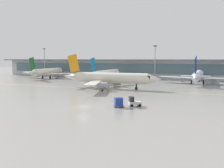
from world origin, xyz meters
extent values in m
plane|color=gray|center=(0.00, 0.00, 0.00)|extent=(400.00, 400.00, 0.00)
cube|color=yellow|center=(-6.15, 28.96, 0.00)|extent=(110.00, 0.79, 0.01)
cube|color=#B2B7BC|center=(0.00, 80.27, 4.50)|extent=(183.48, 8.00, 9.00)
cube|color=slate|center=(0.00, 76.19, 4.95)|extent=(176.14, 0.16, 5.04)
cube|color=slate|center=(0.00, 78.77, 9.30)|extent=(190.82, 11.00, 0.60)
cylinder|color=silver|center=(-52.74, 60.42, 3.34)|extent=(4.72, 23.50, 3.24)
cone|color=silver|center=(-53.60, 74.01, 3.34)|extent=(3.32, 4.08, 3.08)
cube|color=black|center=(-53.44, 71.42, 3.74)|extent=(2.71, 3.07, 1.13)
cone|color=silver|center=(-51.83, 46.19, 3.34)|extent=(3.08, 5.35, 2.76)
cube|color=silver|center=(-60.90, 57.99, 2.45)|extent=(13.69, 5.85, 0.27)
cylinder|color=#999EA3|center=(-58.32, 59.59, 1.54)|extent=(2.22, 3.55, 2.00)
cube|color=silver|center=(-44.34, 59.04, 2.45)|extent=(13.59, 7.37, 0.27)
cylinder|color=#999EA3|center=(-47.10, 60.30, 1.54)|extent=(2.22, 3.55, 2.00)
cube|color=#19662D|center=(-51.90, 47.22, 7.72)|extent=(0.62, 4.38, 6.10)
cube|color=silver|center=(-54.30, 47.45, 3.82)|extent=(4.90, 2.59, 0.23)
cube|color=silver|center=(-49.55, 47.75, 3.82)|extent=(4.90, 2.59, 0.23)
cylinder|color=black|center=(-53.26, 68.57, 0.86)|extent=(0.42, 0.42, 1.72)
cylinder|color=black|center=(-53.26, 68.57, 0.43)|extent=(0.58, 0.89, 0.86)
cylinder|color=black|center=(-54.81, 58.38, 0.86)|extent=(0.42, 0.42, 1.72)
cylinder|color=black|center=(-54.81, 58.38, 0.43)|extent=(0.58, 0.89, 0.86)
cylinder|color=black|center=(-50.43, 58.66, 0.86)|extent=(0.42, 0.42, 1.72)
cylinder|color=black|center=(-50.43, 58.66, 0.43)|extent=(0.58, 0.89, 0.86)
cylinder|color=white|center=(-18.58, 56.88, 3.26)|extent=(4.06, 22.90, 3.17)
cone|color=white|center=(-18.06, 70.17, 3.26)|extent=(3.16, 3.92, 3.01)
cube|color=black|center=(-18.16, 67.64, 3.66)|extent=(2.58, 2.94, 1.11)
cone|color=white|center=(-19.13, 42.96, 3.26)|extent=(2.89, 5.17, 2.69)
cube|color=white|center=(-26.75, 55.34, 2.39)|extent=(13.31, 6.92, 0.26)
cylinder|color=#999EA3|center=(-24.09, 56.63, 1.51)|extent=(2.09, 3.43, 1.96)
cube|color=white|center=(-10.56, 54.70, 2.39)|extent=(13.37, 6.00, 0.26)
cylinder|color=#999EA3|center=(-13.11, 56.20, 1.51)|extent=(2.09, 3.43, 1.96)
cube|color=#1472B2|center=(-19.09, 43.97, 7.54)|extent=(0.50, 4.28, 5.96)
cube|color=white|center=(-21.40, 44.44, 3.73)|extent=(4.74, 2.42, 0.22)
cube|color=white|center=(-16.75, 44.25, 3.73)|extent=(4.74, 2.42, 0.22)
cylinder|color=black|center=(-18.27, 64.85, 0.84)|extent=(0.41, 0.41, 1.68)
cylinder|color=black|center=(-18.27, 64.85, 0.42)|extent=(0.54, 0.86, 0.84)
cylinder|color=black|center=(-20.80, 55.11, 0.84)|extent=(0.41, 0.41, 1.68)
cylinder|color=black|center=(-20.80, 55.11, 0.42)|extent=(0.54, 0.86, 0.84)
cylinder|color=black|center=(-16.52, 54.94, 0.84)|extent=(0.41, 0.41, 1.68)
cylinder|color=black|center=(-16.52, 54.94, 0.42)|extent=(0.54, 0.86, 0.84)
cylinder|color=silver|center=(20.31, 58.94, 3.39)|extent=(3.96, 23.78, 3.29)
cone|color=silver|center=(20.70, 72.76, 3.39)|extent=(3.24, 4.04, 3.13)
cube|color=black|center=(20.63, 70.13, 3.80)|extent=(2.65, 3.03, 1.15)
cone|color=silver|center=(19.90, 44.47, 3.39)|extent=(2.94, 5.34, 2.80)
cube|color=silver|center=(11.84, 57.25, 2.48)|extent=(13.85, 7.06, 0.27)
cylinder|color=#999EA3|center=(14.59, 58.62, 1.57)|extent=(2.13, 3.54, 2.03)
cube|color=silver|center=(28.67, 56.77, 2.48)|extent=(13.89, 6.37, 0.27)
cylinder|color=#999EA3|center=(26.00, 58.30, 1.57)|extent=(2.13, 3.54, 2.03)
cube|color=navy|center=(19.93, 45.52, 7.84)|extent=(0.47, 4.44, 6.20)
cube|color=silver|center=(17.52, 45.98, 3.88)|extent=(4.90, 2.46, 0.23)
cube|color=silver|center=(22.36, 45.84, 3.88)|extent=(4.90, 2.46, 0.23)
cylinder|color=black|center=(20.54, 67.23, 0.87)|extent=(0.43, 0.43, 1.74)
cylinder|color=black|center=(20.54, 67.23, 0.44)|extent=(0.56, 0.89, 0.87)
cylinder|color=black|center=(18.03, 57.07, 0.87)|extent=(0.43, 0.43, 1.74)
cylinder|color=black|center=(18.03, 57.07, 0.44)|extent=(0.56, 0.89, 0.87)
cylinder|color=black|center=(22.48, 56.95, 0.87)|extent=(0.43, 0.43, 1.74)
cylinder|color=black|center=(22.48, 56.95, 0.44)|extent=(0.56, 0.89, 0.87)
cylinder|color=silver|center=(-6.15, 30.96, 3.60)|extent=(25.18, 3.59, 3.49)
cone|color=silver|center=(8.52, 30.90, 3.60)|extent=(4.21, 3.34, 3.32)
cube|color=black|center=(5.73, 30.92, 4.03)|extent=(3.16, 2.74, 1.22)
cone|color=silver|center=(-21.53, 31.02, 3.60)|extent=(5.60, 2.99, 2.97)
cube|color=silver|center=(-8.17, 39.91, 2.64)|extent=(7.19, 14.74, 0.29)
cylinder|color=#999EA3|center=(-6.64, 37.03, 1.67)|extent=(3.71, 2.17, 2.16)
cube|color=silver|center=(-8.24, 22.03, 2.64)|extent=(7.09, 14.74, 0.29)
cylinder|color=#999EA3|center=(-6.69, 24.90, 1.67)|extent=(3.71, 2.17, 2.16)
cube|color=orange|center=(-20.41, 31.02, 8.33)|extent=(4.71, 0.39, 6.58)
cube|color=silver|center=(-19.99, 33.59, 4.12)|extent=(2.49, 5.15, 0.25)
cube|color=silver|center=(-20.01, 28.45, 4.12)|extent=(2.49, 5.15, 0.25)
cylinder|color=black|center=(2.65, 30.93, 0.93)|extent=(0.45, 0.45, 1.85)
cylinder|color=black|center=(2.65, 30.93, 0.46)|extent=(0.93, 0.57, 0.93)
cylinder|color=black|center=(-8.20, 33.33, 0.93)|extent=(0.45, 0.45, 1.85)
cylinder|color=black|center=(-8.20, 33.33, 0.46)|extent=(0.93, 0.57, 0.93)
cylinder|color=black|center=(-8.22, 28.61, 0.93)|extent=(0.45, 0.45, 1.85)
cylinder|color=black|center=(-8.22, 28.61, 0.46)|extent=(0.93, 0.57, 0.93)
cube|color=silver|center=(9.79, 4.50, 0.65)|extent=(2.94, 2.58, 0.70)
cube|color=#1E2328|center=(9.16, 4.10, 1.55)|extent=(1.43, 1.53, 1.10)
cylinder|color=black|center=(10.13, 5.55, 0.30)|extent=(0.62, 0.51, 0.60)
cylinder|color=black|center=(10.88, 4.37, 0.30)|extent=(0.62, 0.51, 0.60)
cylinder|color=black|center=(8.70, 4.63, 0.30)|extent=(0.62, 0.51, 0.60)
cylinder|color=black|center=(9.45, 3.45, 0.30)|extent=(0.62, 0.51, 0.60)
cube|color=#595B60|center=(6.84, 2.62, 0.28)|extent=(2.63, 2.48, 0.12)
cube|color=navy|center=(6.84, 2.62, 1.14)|extent=(2.16, 2.13, 1.60)
cylinder|color=black|center=(7.10, 3.61, 0.11)|extent=(0.24, 0.20, 0.22)
cylinder|color=black|center=(7.85, 2.43, 0.11)|extent=(0.24, 0.20, 0.22)
cylinder|color=black|center=(5.83, 2.80, 0.11)|extent=(0.24, 0.20, 0.22)
cylinder|color=black|center=(6.59, 1.62, 0.11)|extent=(0.24, 0.20, 0.22)
cylinder|color=gray|center=(-62.45, 70.40, 7.60)|extent=(0.36, 0.36, 15.21)
cube|color=#3F3F42|center=(-62.45, 70.40, 15.46)|extent=(1.80, 0.30, 0.50)
cylinder|color=gray|center=(0.55, 70.47, 7.83)|extent=(0.36, 0.36, 15.65)
cube|color=#3F3F42|center=(0.55, 70.47, 15.90)|extent=(1.80, 0.30, 0.50)
camera|label=1|loc=(23.61, -43.74, 9.94)|focal=38.80mm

